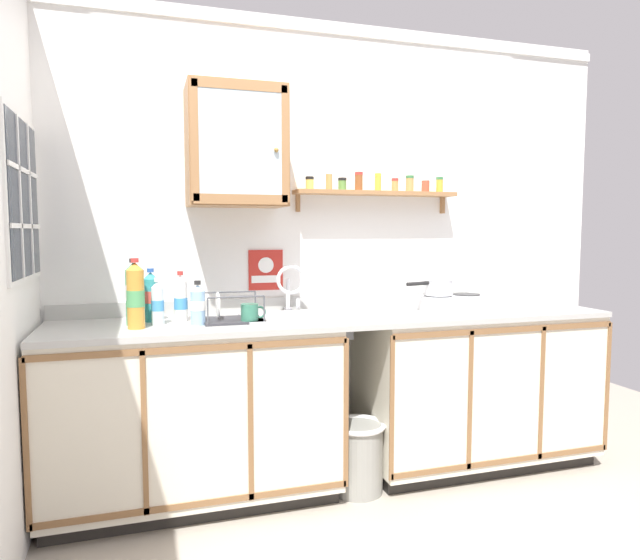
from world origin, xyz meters
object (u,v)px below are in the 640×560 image
bottle_soda_green_2 (134,294)px  bottle_water_blue_4 (198,305)px  sink (298,320)px  saucepan (438,287)px  wall_cabinet (236,147)px  warning_sign (266,270)px  bottle_opaque_white_0 (181,299)px  dish_rack (231,317)px  hot_plate_stove (454,302)px  mug (250,313)px  trash_bin (358,455)px  bottle_detergent_teal_5 (151,297)px  bottle_juice_amber_1 (136,296)px  bottle_water_clear_3 (158,304)px

bottle_soda_green_2 → bottle_water_blue_4: bearing=-16.4°
sink → saucepan: size_ratio=1.82×
wall_cabinet → warning_sign: (0.19, 0.16, -0.67)m
bottle_opaque_white_0 → dish_rack: bottle_opaque_white_0 is taller
bottle_opaque_white_0 → bottle_water_blue_4: bottle_opaque_white_0 is taller
dish_rack → bottle_soda_green_2: bearing=176.5°
hot_plate_stove → mug: (-1.23, -0.12, 0.01)m
sink → trash_bin: 0.79m
mug → bottle_detergent_teal_5: bearing=158.0°
saucepan → trash_bin: size_ratio=0.86×
bottle_water_blue_4 → sink: bearing=11.3°
bottle_opaque_white_0 → bottle_juice_amber_1: size_ratio=0.77×
sink → bottle_opaque_white_0: size_ratio=2.29×
dish_rack → wall_cabinet: wall_cabinet is taller
bottle_water_clear_3 → bottle_water_blue_4: 0.20m
bottle_detergent_teal_5 → hot_plate_stove: bearing=-2.4°
mug → trash_bin: 0.96m
bottle_water_clear_3 → wall_cabinet: bearing=20.0°
warning_sign → trash_bin: warning_sign is taller
hot_plate_stove → bottle_soda_green_2: size_ratio=1.21×
bottle_juice_amber_1 → dish_rack: bearing=10.0°
bottle_opaque_white_0 → bottle_detergent_teal_5: bottle_detergent_teal_5 is taller
bottle_water_blue_4 → mug: (0.26, -0.01, -0.05)m
hot_plate_stove → bottle_water_blue_4: bearing=-175.9°
bottle_water_blue_4 → bottle_detergent_teal_5: bearing=140.5°
bottle_water_blue_4 → trash_bin: (0.81, -0.08, -0.83)m
bottle_juice_amber_1 → warning_sign: (0.71, 0.39, 0.08)m
warning_sign → saucepan: bearing=-14.1°
saucepan → mug: size_ratio=2.55×
bottle_opaque_white_0 → warning_sign: bearing=25.2°
hot_plate_stove → warning_sign: size_ratio=1.72×
bottle_water_blue_4 → wall_cabinet: 0.86m
hot_plate_stove → bottle_water_blue_4: 1.49m
bottle_soda_green_2 → mug: 0.57m
trash_bin → mug: bearing=173.0°
saucepan → bottle_juice_amber_1: bearing=-175.0°
mug → bottle_water_blue_4: bearing=177.2°
bottle_soda_green_2 → wall_cabinet: size_ratio=0.52×
bottle_juice_amber_1 → bottle_detergent_teal_5: bottle_juice_amber_1 is taller
hot_plate_stove → warning_sign: (-1.07, 0.26, 0.19)m
hot_plate_stove → bottle_soda_green_2: bottle_soda_green_2 is taller
mug → trash_bin: size_ratio=0.34×
bottle_juice_amber_1 → wall_cabinet: wall_cabinet is taller
bottle_water_blue_4 → dish_rack: (0.17, 0.06, -0.08)m
mug → sink: bearing=23.3°
saucepan → warning_sign: bearing=165.9°
bottle_soda_green_2 → warning_sign: size_ratio=1.43×
bottle_juice_amber_1 → wall_cabinet: 0.94m
bottle_detergent_teal_5 → warning_sign: (0.64, 0.19, 0.11)m
saucepan → wall_cabinet: 1.39m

